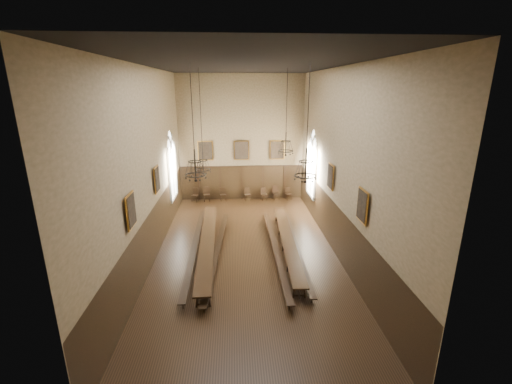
{
  "coord_description": "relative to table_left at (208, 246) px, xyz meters",
  "views": [
    {
      "loc": [
        -0.51,
        -15.65,
        8.07
      ],
      "look_at": [
        0.58,
        1.5,
        2.79
      ],
      "focal_mm": 24.0,
      "sensor_mm": 36.0,
      "label": 1
    }
  ],
  "objects": [
    {
      "name": "chair_0",
      "position": [
        -1.51,
        8.32,
        -0.09
      ],
      "size": [
        0.55,
        0.55,
        1.0
      ],
      "rotation": [
        0.0,
        0.0,
        -0.3
      ],
      "color": "black",
      "rests_on": "floor"
    },
    {
      "name": "chair_2",
      "position": [
        0.53,
        8.39,
        -0.09
      ],
      "size": [
        0.51,
        0.51,
        0.98
      ],
      "rotation": [
        0.0,
        0.0,
        0.2
      ],
      "color": "black",
      "rests_on": "floor"
    },
    {
      "name": "chair_5",
      "position": [
        3.56,
        8.35,
        -0.11
      ],
      "size": [
        0.5,
        0.5,
        0.91
      ],
      "rotation": [
        0.0,
        0.0,
        0.29
      ],
      "color": "black",
      "rests_on": "floor"
    },
    {
      "name": "chair_1",
      "position": [
        -0.67,
        8.38,
        -0.07
      ],
      "size": [
        0.51,
        0.51,
        1.04
      ],
      "rotation": [
        0.0,
        0.0,
        0.11
      ],
      "color": "black",
      "rests_on": "floor"
    },
    {
      "name": "portrait_back_2",
      "position": [
        4.54,
        8.71,
        3.31
      ],
      "size": [
        1.1,
        0.12,
        1.4
      ],
      "color": "#AC7629",
      "rests_on": "wall_back"
    },
    {
      "name": "chandelier_back_right",
      "position": [
        4.21,
        2.46,
        4.66
      ],
      "size": [
        0.83,
        0.83,
        4.4
      ],
      "color": "black",
      "rests_on": "ceiling"
    },
    {
      "name": "wall_left",
      "position": [
        -2.57,
        -0.17,
        4.11
      ],
      "size": [
        0.02,
        18.0,
        9.0
      ],
      "primitive_type": "cube",
      "color": "#877153",
      "rests_on": "ground"
    },
    {
      "name": "floor",
      "position": [
        1.94,
        -0.17,
        -0.4
      ],
      "size": [
        9.0,
        18.0,
        0.02
      ],
      "primitive_type": "cube",
      "color": "black",
      "rests_on": "ground"
    },
    {
      "name": "wall_back",
      "position": [
        1.94,
        8.84,
        4.11
      ],
      "size": [
        9.0,
        0.02,
        9.0
      ],
      "primitive_type": "cube",
      "color": "#877153",
      "rests_on": "ground"
    },
    {
      "name": "bench_right_outer",
      "position": [
        4.44,
        -0.23,
        -0.12
      ],
      "size": [
        0.5,
        9.19,
        0.41
      ],
      "rotation": [
        0.0,
        0.0,
        -0.02
      ],
      "color": "black",
      "rests_on": "floor"
    },
    {
      "name": "chandelier_front_right",
      "position": [
        4.21,
        -2.89,
        4.62
      ],
      "size": [
        0.89,
        0.89,
        4.43
      ],
      "color": "black",
      "rests_on": "ceiling"
    },
    {
      "name": "bench_left_inner",
      "position": [
        0.5,
        -0.4,
        -0.11
      ],
      "size": [
        0.93,
        9.58,
        0.43
      ],
      "rotation": [
        0.0,
        0.0,
        -0.07
      ],
      "color": "black",
      "rests_on": "floor"
    },
    {
      "name": "bench_right_inner",
      "position": [
        3.38,
        -0.43,
        -0.11
      ],
      "size": [
        0.32,
        9.54,
        0.43
      ],
      "rotation": [
        0.0,
        0.0,
        0.0
      ],
      "color": "black",
      "rests_on": "floor"
    },
    {
      "name": "wall_front",
      "position": [
        1.94,
        -9.18,
        4.11
      ],
      "size": [
        9.0,
        0.02,
        9.0
      ],
      "primitive_type": "cube",
      "color": "#877153",
      "rests_on": "ground"
    },
    {
      "name": "portrait_right_1",
      "position": [
        6.32,
        -3.67,
        3.31
      ],
      "size": [
        0.12,
        1.0,
        1.3
      ],
      "color": "#AC7629",
      "rests_on": "wall_right"
    },
    {
      "name": "bench_left_outer",
      "position": [
        -0.66,
        0.1,
        -0.1
      ],
      "size": [
        0.35,
        10.0,
        0.45
      ],
      "rotation": [
        0.0,
        0.0,
        0.01
      ],
      "color": "black",
      "rests_on": "floor"
    },
    {
      "name": "portrait_right_0",
      "position": [
        6.32,
        0.83,
        3.31
      ],
      "size": [
        0.12,
        1.0,
        1.3
      ],
      "color": "#AC7629",
      "rests_on": "wall_right"
    },
    {
      "name": "window_left",
      "position": [
        -2.49,
        5.33,
        3.01
      ],
      "size": [
        0.2,
        2.2,
        4.6
      ],
      "primitive_type": null,
      "color": "white",
      "rests_on": "wall_left"
    },
    {
      "name": "chair_4",
      "position": [
        2.33,
        8.37,
        -0.1
      ],
      "size": [
        0.5,
        0.5,
        0.94
      ],
      "rotation": [
        0.0,
        0.0,
        0.24
      ],
      "color": "black",
      "rests_on": "floor"
    },
    {
      "name": "chandelier_back_left",
      "position": [
        -0.24,
        2.03,
        3.88
      ],
      "size": [
        0.78,
        0.78,
        5.26
      ],
      "color": "black",
      "rests_on": "ceiling"
    },
    {
      "name": "ceiling",
      "position": [
        1.94,
        -0.17,
        8.62
      ],
      "size": [
        9.0,
        18.0,
        0.02
      ],
      "primitive_type": "cube",
      "color": "black",
      "rests_on": "ground"
    },
    {
      "name": "chair_6",
      "position": [
        4.46,
        8.42,
        -0.08
      ],
      "size": [
        0.53,
        0.53,
        1.02
      ],
      "rotation": [
        0.0,
        0.0,
        0.19
      ],
      "color": "black",
      "rests_on": "floor"
    },
    {
      "name": "table_right",
      "position": [
        4.05,
        -0.02,
        -0.03
      ],
      "size": [
        0.97,
        9.13,
        0.71
      ],
      "rotation": [
        0.0,
        0.0,
        -0.04
      ],
      "color": "black",
      "rests_on": "floor"
    },
    {
      "name": "chair_7",
      "position": [
        5.4,
        8.37,
        -0.12
      ],
      "size": [
        0.49,
        0.49,
        0.9
      ],
      "rotation": [
        0.0,
        0.0,
        0.29
      ],
      "color": "black",
      "rests_on": "floor"
    },
    {
      "name": "portrait_back_1",
      "position": [
        1.94,
        8.71,
        3.31
      ],
      "size": [
        1.1,
        0.12,
        1.4
      ],
      "color": "#AC7629",
      "rests_on": "wall_back"
    },
    {
      "name": "wall_right",
      "position": [
        6.45,
        -0.17,
        4.11
      ],
      "size": [
        0.02,
        18.0,
        9.0
      ],
      "primitive_type": "cube",
      "color": "#877153",
      "rests_on": "ground"
    },
    {
      "name": "portrait_back_0",
      "position": [
        -0.66,
        8.71,
        3.31
      ],
      "size": [
        1.1,
        0.12,
        1.4
      ],
      "color": "#AC7629",
      "rests_on": "wall_back"
    },
    {
      "name": "wainscot_panelling",
      "position": [
        1.94,
        -0.17,
        0.86
      ],
      "size": [
        9.0,
        18.0,
        2.5
      ],
      "primitive_type": null,
      "color": "black",
      "rests_on": "floor"
    },
    {
      "name": "portrait_left_0",
      "position": [
        -2.44,
        0.83,
        3.31
      ],
      "size": [
        0.12,
        1.0,
        1.3
      ],
      "color": "#AC7629",
      "rests_on": "wall_left"
    },
    {
      "name": "portrait_left_1",
      "position": [
        -2.44,
        -3.67,
        3.31
      ],
      "size": [
        0.12,
        1.0,
        1.3
      ],
      "color": "#AC7629",
      "rests_on": "wall_left"
    },
    {
      "name": "chandelier_front_left",
      "position": [
        -0.14,
        -2.39,
        4.61
      ],
      "size": [
        0.85,
        0.85,
        4.45
      ],
      "color": "black",
      "rests_on": "ceiling"
    },
    {
      "name": "window_right",
      "position": [
        6.37,
        5.33,
        3.01
      ],
      "size": [
        0.2,
        2.2,
        4.6
      ],
      "primitive_type": null,
      "color": "white",
      "rests_on": "wall_right"
    },
    {
      "name": "table_left",
      "position": [
        0.0,
        0.0,
        0.0
      ],
      "size": [
        0.98,
        9.94,
        0.77
      ],
      "rotation": [
        0.0,
        0.0,
        0.03
      ],
      "color": "black",
      "rests_on": "floor"
    }
  ]
}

